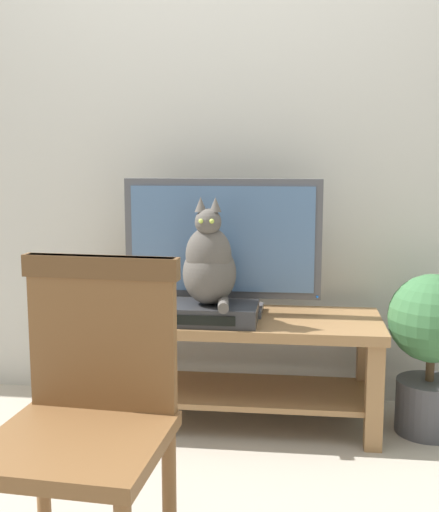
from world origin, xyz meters
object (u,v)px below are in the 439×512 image
at_px(tv_stand, 221,348).
at_px(wooden_chair, 87,406).
at_px(tv, 223,244).
at_px(media_box, 210,313).
at_px(cat, 209,264).
at_px(book_stack, 107,304).
at_px(potted_plant, 431,342).

distance_m(tv_stand, wooden_chair, 1.23).
bearing_deg(tv, media_box, -101.85).
bearing_deg(wooden_chair, cat, 80.80).
xyz_separation_m(media_box, cat, (0.00, -0.01, 0.21)).
relative_size(media_box, book_stack, 1.75).
distance_m(tv, cat, 0.19).
bearing_deg(media_box, cat, -84.78).
bearing_deg(wooden_chair, potted_plant, 47.25).
distance_m(tv_stand, book_stack, 0.56).
relative_size(cat, wooden_chair, 0.49).
bearing_deg(tv_stand, book_stack, 174.85).
relative_size(tv, book_stack, 3.75).
distance_m(tv_stand, media_box, 0.21).
distance_m(tv_stand, potted_plant, 0.90).
xyz_separation_m(cat, book_stack, (-0.49, 0.16, -0.22)).
bearing_deg(book_stack, cat, -18.50).
height_order(cat, book_stack, cat).
relative_size(wooden_chair, potted_plant, 1.33).
height_order(cat, wooden_chair, cat).
bearing_deg(potted_plant, media_box, -173.56).
xyz_separation_m(tv, media_box, (-0.04, -0.17, -0.27)).
bearing_deg(tv_stand, wooden_chair, -99.92).
height_order(tv_stand, cat, cat).
height_order(media_box, potted_plant, potted_plant).
height_order(tv, book_stack, tv).
xyz_separation_m(tv, potted_plant, (0.90, -0.06, -0.39)).
bearing_deg(book_stack, tv_stand, -5.15).
bearing_deg(media_box, tv_stand, 71.34).
distance_m(tv, potted_plant, 0.98).
xyz_separation_m(tv_stand, book_stack, (-0.53, 0.05, 0.17)).
relative_size(tv, wooden_chair, 0.94).
bearing_deg(book_stack, media_box, -17.28).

